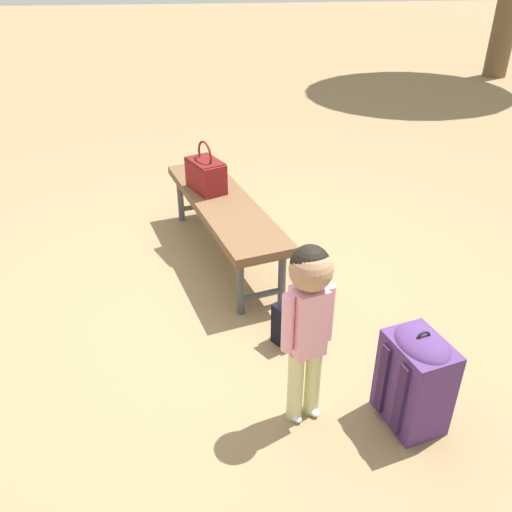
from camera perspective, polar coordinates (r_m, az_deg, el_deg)
name	(u,v)px	position (r m, az deg, el deg)	size (l,w,h in m)	color
ground_plane	(249,299)	(3.48, -0.80, -4.66)	(40.00, 40.00, 0.00)	#8C704C
park_bench	(224,208)	(3.77, -3.49, 5.15)	(1.65, 0.80, 0.45)	brown
handbag	(206,174)	(3.88, -5.40, 8.78)	(0.37, 0.30, 0.37)	maroon
child_standing	(308,310)	(2.34, 5.63, -5.78)	(0.19, 0.25, 0.94)	#CCCC8C
backpack_large	(416,377)	(2.64, 16.73, -12.30)	(0.36, 0.33, 0.53)	#4C2D66
backpack_small	(290,320)	(3.06, 3.67, -6.83)	(0.21, 0.22, 0.30)	black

